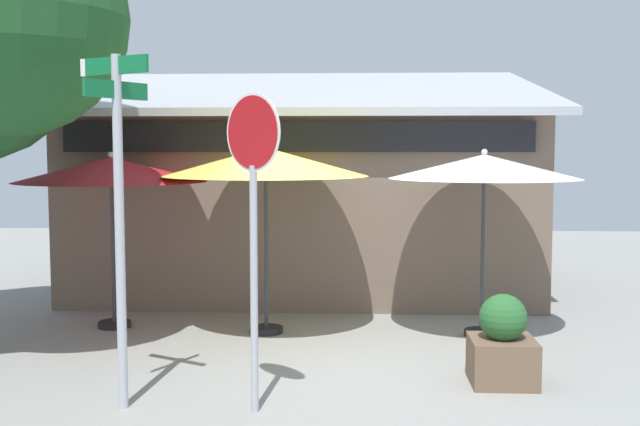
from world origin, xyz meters
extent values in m
cube|color=gray|center=(0.00, 0.00, -0.05)|extent=(28.00, 28.00, 0.10)
cube|color=#705B4C|center=(-0.58, 4.81, 1.47)|extent=(7.40, 4.65, 2.95)
cube|color=#B7BABF|center=(-0.58, 4.66, 3.42)|extent=(7.90, 5.28, 1.07)
cube|color=black|center=(-0.58, 2.43, 2.60)|extent=(6.80, 0.16, 0.44)
cylinder|color=#A8AAB2|center=(-1.88, -1.74, 1.65)|extent=(0.09, 0.09, 3.29)
cube|color=#116B38|center=(-1.88, -1.74, 3.19)|extent=(0.69, 0.39, 0.16)
cube|color=#116B38|center=(-1.88, -1.74, 2.97)|extent=(0.39, 0.69, 0.16)
cube|color=white|center=(-2.25, -1.54, 3.19)|extent=(0.07, 0.06, 0.16)
cylinder|color=#A8AAB2|center=(-0.63, -1.79, 1.14)|extent=(0.07, 0.07, 2.29)
cylinder|color=white|center=(-0.63, -1.79, 2.59)|extent=(0.55, 0.47, 0.71)
cylinder|color=red|center=(-0.63, -1.79, 2.59)|extent=(0.52, 0.45, 0.66)
cylinder|color=black|center=(-3.00, 1.48, 0.04)|extent=(0.44, 0.44, 0.08)
cylinder|color=#333335|center=(-3.00, 1.48, 1.02)|extent=(0.05, 0.05, 2.03)
cone|color=#B21E23|center=(-3.00, 1.48, 2.15)|extent=(2.57, 2.57, 0.33)
sphere|color=silver|center=(-3.00, 1.48, 2.35)|extent=(0.08, 0.08, 0.08)
cylinder|color=black|center=(-0.89, 1.27, 0.04)|extent=(0.44, 0.44, 0.08)
cylinder|color=#333335|center=(-0.89, 1.27, 1.06)|extent=(0.05, 0.05, 2.12)
cone|color=#EAD14C|center=(-0.89, 1.27, 2.26)|extent=(2.69, 2.69, 0.37)
sphere|color=silver|center=(-0.89, 1.27, 2.48)|extent=(0.08, 0.08, 0.08)
cylinder|color=black|center=(1.92, 1.23, 0.04)|extent=(0.44, 0.44, 0.08)
cylinder|color=#333335|center=(1.92, 1.23, 1.05)|extent=(0.05, 0.05, 2.10)
cone|color=white|center=(1.92, 1.23, 2.20)|extent=(2.45, 2.45, 0.31)
sphere|color=silver|center=(1.92, 1.23, 2.39)|extent=(0.08, 0.08, 0.08)
sphere|color=#1E4C23|center=(-3.49, -0.40, 3.86)|extent=(2.60, 2.60, 2.60)
cube|color=brown|center=(1.82, -0.80, 0.24)|extent=(0.66, 0.66, 0.47)
sphere|color=#28602D|center=(1.82, -0.80, 0.69)|extent=(0.49, 0.49, 0.49)
camera|label=1|loc=(0.33, -8.77, 2.46)|focal=43.55mm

